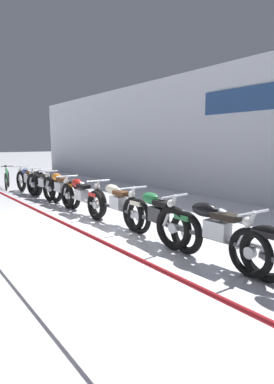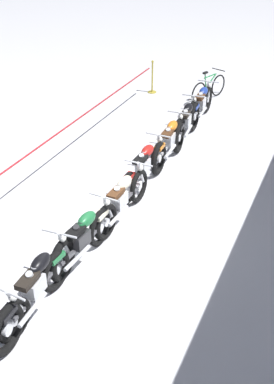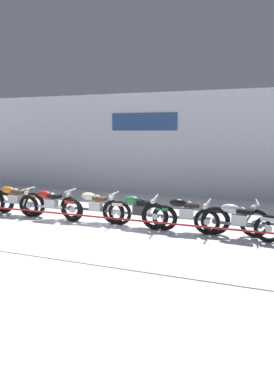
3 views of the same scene
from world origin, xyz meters
TOP-DOWN VIEW (x-y plane):
  - ground_plane at (0.00, 0.00)m, footprint 120.00×120.00m
  - back_wall at (0.00, 5.12)m, footprint 28.00×0.29m
  - motorcycle_orange_2 at (-2.79, 0.58)m, footprint 2.28×0.62m
  - motorcycle_red_3 at (-1.40, 0.52)m, footprint 2.28×0.62m
  - motorcycle_cream_4 at (0.03, 0.65)m, footprint 2.35×0.62m
  - motorcycle_green_5 at (1.42, 0.58)m, footprint 2.26×0.62m
  - motorcycle_black_6 at (2.72, 0.55)m, footprint 2.36×0.62m
  - motorcycle_silver_7 at (4.05, 0.48)m, footprint 2.17×0.62m

SIDE VIEW (x-z plane):
  - ground_plane at x=0.00m, z-range 0.00..0.00m
  - motorcycle_red_3 at x=-1.40m, z-range -0.01..0.92m
  - motorcycle_green_5 at x=1.42m, z-range -0.01..0.92m
  - motorcycle_silver_7 at x=4.05m, z-range 0.00..0.92m
  - motorcycle_cream_4 at x=0.03m, z-range 0.00..0.93m
  - motorcycle_black_6 at x=2.72m, z-range -0.01..0.95m
  - motorcycle_orange_2 at x=-2.79m, z-range -0.01..0.96m
  - back_wall at x=0.00m, z-range 0.00..4.20m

